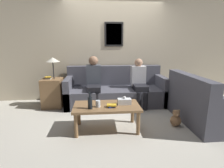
{
  "coord_description": "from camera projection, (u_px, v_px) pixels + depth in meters",
  "views": [
    {
      "loc": [
        -0.46,
        -3.62,
        1.47
      ],
      "look_at": [
        -0.15,
        -0.15,
        0.66
      ],
      "focal_mm": 28.0,
      "sensor_mm": 36.0,
      "label": 1
    }
  ],
  "objects": [
    {
      "name": "coffee_table",
      "position": [
        107.0,
        109.0,
        2.99
      ],
      "size": [
        1.12,
        0.59,
        0.44
      ],
      "color": "olive",
      "rests_on": "ground_plane"
    },
    {
      "name": "person_left",
      "position": [
        94.0,
        80.0,
        4.09
      ],
      "size": [
        0.34,
        0.6,
        1.19
      ],
      "color": "black",
      "rests_on": "ground_plane"
    },
    {
      "name": "ground_plane",
      "position": [
        118.0,
        111.0,
        3.88
      ],
      "size": [
        16.0,
        16.0,
        0.0
      ],
      "primitive_type": "plane",
      "color": "beige"
    },
    {
      "name": "couch_main",
      "position": [
        115.0,
        91.0,
        4.35
      ],
      "size": [
        2.39,
        0.92,
        0.91
      ],
      "color": "#4C4C56",
      "rests_on": "ground_plane"
    },
    {
      "name": "wall_back",
      "position": [
        114.0,
        50.0,
        4.59
      ],
      "size": [
        9.0,
        0.08,
        2.6
      ],
      "color": "beige",
      "rests_on": "ground_plane"
    },
    {
      "name": "wine_bottle",
      "position": [
        90.0,
        102.0,
        2.8
      ],
      "size": [
        0.07,
        0.07,
        0.28
      ],
      "color": "black",
      "rests_on": "coffee_table"
    },
    {
      "name": "teddy_bear",
      "position": [
        176.0,
        119.0,
        3.18
      ],
      "size": [
        0.2,
        0.2,
        0.31
      ],
      "color": "#A87A51",
      "rests_on": "ground_plane"
    },
    {
      "name": "couch_side",
      "position": [
        203.0,
        106.0,
        3.32
      ],
      "size": [
        0.92,
        1.45,
        0.91
      ],
      "rotation": [
        0.0,
        0.0,
        1.57
      ],
      "color": "#4C4C56",
      "rests_on": "ground_plane"
    },
    {
      "name": "book_stack",
      "position": [
        112.0,
        106.0,
        2.89
      ],
      "size": [
        0.17,
        0.12,
        0.05
      ],
      "color": "navy",
      "rests_on": "coffee_table"
    },
    {
      "name": "drinking_glass",
      "position": [
        98.0,
        104.0,
        2.89
      ],
      "size": [
        0.08,
        0.08,
        0.11
      ],
      "color": "silver",
      "rests_on": "coffee_table"
    },
    {
      "name": "side_table_with_lamp",
      "position": [
        53.0,
        91.0,
        4.1
      ],
      "size": [
        0.45,
        0.45,
        1.17
      ],
      "color": "olive",
      "rests_on": "ground_plane"
    },
    {
      "name": "tissue_box",
      "position": [
        124.0,
        101.0,
        3.02
      ],
      "size": [
        0.23,
        0.12,
        0.15
      ],
      "color": "silver",
      "rests_on": "coffee_table"
    },
    {
      "name": "person_right",
      "position": [
        139.0,
        81.0,
        4.15
      ],
      "size": [
        0.34,
        0.62,
        1.12
      ],
      "color": "black",
      "rests_on": "ground_plane"
    }
  ]
}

